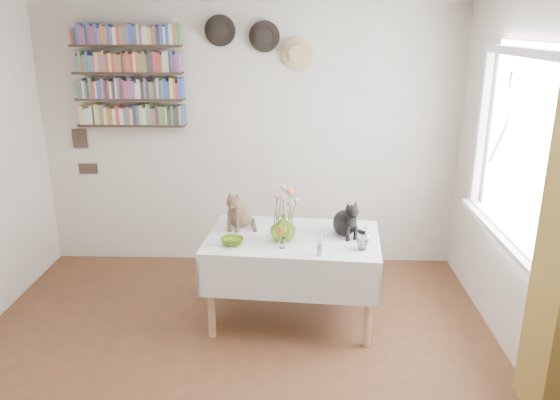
{
  "coord_description": "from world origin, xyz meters",
  "views": [
    {
      "loc": [
        0.45,
        -2.91,
        2.31
      ],
      "look_at": [
        0.33,
        0.98,
        1.05
      ],
      "focal_mm": 35.0,
      "sensor_mm": 36.0,
      "label": 1
    }
  ],
  "objects_px": {
    "tabby_cat": "(239,207)",
    "bookshelf_unit": "(129,77)",
    "black_cat": "(345,216)",
    "dining_table": "(293,257)",
    "flower_vase": "(283,228)"
  },
  "relations": [
    {
      "from": "flower_vase",
      "to": "bookshelf_unit",
      "type": "xyz_separation_m",
      "value": [
        -1.45,
        1.17,
        1.02
      ]
    },
    {
      "from": "flower_vase",
      "to": "bookshelf_unit",
      "type": "height_order",
      "value": "bookshelf_unit"
    },
    {
      "from": "dining_table",
      "to": "flower_vase",
      "type": "relative_size",
      "value": 6.75
    },
    {
      "from": "black_cat",
      "to": "flower_vase",
      "type": "relative_size",
      "value": 1.47
    },
    {
      "from": "dining_table",
      "to": "flower_vase",
      "type": "xyz_separation_m",
      "value": [
        -0.08,
        -0.09,
        0.28
      ]
    },
    {
      "from": "dining_table",
      "to": "bookshelf_unit",
      "type": "relative_size",
      "value": 1.41
    },
    {
      "from": "tabby_cat",
      "to": "bookshelf_unit",
      "type": "xyz_separation_m",
      "value": [
        -1.09,
        0.87,
        0.96
      ]
    },
    {
      "from": "dining_table",
      "to": "bookshelf_unit",
      "type": "bearing_deg",
      "value": 144.68
    },
    {
      "from": "tabby_cat",
      "to": "bookshelf_unit",
      "type": "bearing_deg",
      "value": 158.12
    },
    {
      "from": "flower_vase",
      "to": "bookshelf_unit",
      "type": "distance_m",
      "value": 2.13
    },
    {
      "from": "flower_vase",
      "to": "black_cat",
      "type": "bearing_deg",
      "value": 15.88
    },
    {
      "from": "tabby_cat",
      "to": "flower_vase",
      "type": "height_order",
      "value": "tabby_cat"
    },
    {
      "from": "black_cat",
      "to": "bookshelf_unit",
      "type": "height_order",
      "value": "bookshelf_unit"
    },
    {
      "from": "black_cat",
      "to": "tabby_cat",
      "type": "bearing_deg",
      "value": 146.64
    },
    {
      "from": "tabby_cat",
      "to": "flower_vase",
      "type": "distance_m",
      "value": 0.48
    }
  ]
}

